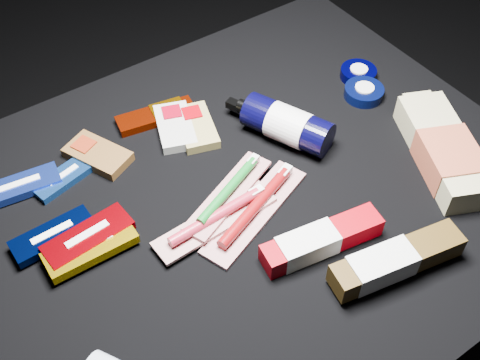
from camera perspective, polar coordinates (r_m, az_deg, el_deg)
ground at (r=1.29m, az=-0.30°, el=-12.94°), size 3.00×3.00×0.00m
cloth_table at (r=1.12m, az=-0.34°, el=-8.08°), size 0.98×0.78×0.40m
luna_bar_0 at (r=1.02m, az=-16.34°, el=0.23°), size 0.11×0.06×0.01m
luna_bar_1 at (r=1.02m, az=-20.06°, el=-0.56°), size 0.13×0.06×0.02m
luna_bar_2 at (r=0.94m, az=-17.31°, el=-5.05°), size 0.12×0.05×0.02m
luna_bar_3 at (r=0.91m, az=-13.99°, el=-6.25°), size 0.14×0.05×0.02m
luna_bar_4 at (r=0.92m, az=-14.20°, el=-5.30°), size 0.14×0.06×0.02m
clif_bar_0 at (r=1.04m, az=-13.52°, el=2.45°), size 0.10×0.12×0.02m
clif_bar_1 at (r=1.07m, az=-6.22°, el=5.20°), size 0.09×0.12×0.02m
clif_bar_2 at (r=1.06m, az=-4.24°, el=5.19°), size 0.09×0.12×0.02m
power_bar at (r=1.09m, az=-7.57°, el=6.16°), size 0.15×0.07×0.02m
lotion_bottle at (r=1.03m, az=4.48°, el=5.27°), size 0.12×0.20×0.06m
cream_tin_upper at (r=1.19m, az=11.15°, el=9.90°), size 0.07×0.07×0.02m
cream_tin_lower at (r=1.15m, az=11.66°, el=8.17°), size 0.07×0.07×0.02m
bodywash_bottle at (r=1.05m, az=18.80°, el=2.57°), size 0.17×0.25×0.05m
toothbrush_pack_0 at (r=0.93m, az=1.54°, el=-2.69°), size 0.23×0.13×0.03m
toothbrush_pack_1 at (r=0.91m, az=-2.22°, el=-3.63°), size 0.21×0.06×0.02m
toothbrush_pack_2 at (r=0.94m, az=-1.05°, el=-1.10°), size 0.19×0.11×0.02m
toothpaste_carton_red at (r=0.89m, az=7.29°, el=-5.84°), size 0.19×0.07×0.04m
toothpaste_carton_green at (r=0.88m, az=14.16°, el=-7.55°), size 0.21×0.08×0.04m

